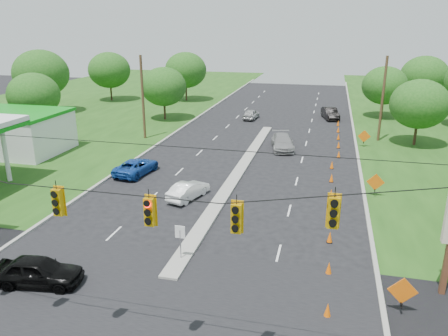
# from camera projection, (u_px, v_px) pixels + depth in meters

# --- Properties ---
(ground) EXTENTS (160.00, 160.00, 0.00)m
(ground) POSITION_uv_depth(u_px,v_px,m) (133.00, 334.00, 17.90)
(ground) COLOR black
(ground) RESTS_ON ground
(cross_street) EXTENTS (160.00, 14.00, 0.02)m
(cross_street) POSITION_uv_depth(u_px,v_px,m) (133.00, 334.00, 17.90)
(cross_street) COLOR black
(cross_street) RESTS_ON ground
(curb_left) EXTENTS (0.25, 110.00, 0.16)m
(curb_left) POSITION_uv_depth(u_px,v_px,m) (166.00, 140.00, 47.84)
(curb_left) COLOR gray
(curb_left) RESTS_ON ground
(curb_right) EXTENTS (0.25, 110.00, 0.16)m
(curb_right) POSITION_uv_depth(u_px,v_px,m) (357.00, 152.00, 43.28)
(curb_right) COLOR gray
(curb_right) RESTS_ON ground
(median) EXTENTS (1.00, 34.00, 0.18)m
(median) POSITION_uv_depth(u_px,v_px,m) (239.00, 173.00, 37.26)
(median) COLOR gray
(median) RESTS_ON ground
(median_sign) EXTENTS (0.55, 0.06, 2.05)m
(median_sign) POSITION_uv_depth(u_px,v_px,m) (180.00, 236.00, 22.97)
(median_sign) COLOR gray
(median_sign) RESTS_ON ground
(signal_span) EXTENTS (25.60, 0.32, 9.00)m
(signal_span) POSITION_uv_depth(u_px,v_px,m) (110.00, 235.00, 15.42)
(signal_span) COLOR #422D1C
(signal_span) RESTS_ON ground
(utility_pole_far_left) EXTENTS (0.28, 0.28, 9.00)m
(utility_pole_far_left) POSITION_uv_depth(u_px,v_px,m) (143.00, 98.00, 46.96)
(utility_pole_far_left) COLOR #422D1C
(utility_pole_far_left) RESTS_ON ground
(utility_pole_far_right) EXTENTS (0.28, 0.28, 9.00)m
(utility_pole_far_right) POSITION_uv_depth(u_px,v_px,m) (383.00, 100.00, 45.94)
(utility_pole_far_right) COLOR #422D1C
(utility_pole_far_right) RESTS_ON ground
(cone_0) EXTENTS (0.32, 0.32, 0.70)m
(cone_0) POSITION_uv_depth(u_px,v_px,m) (328.00, 310.00, 18.81)
(cone_0) COLOR #FB6306
(cone_0) RESTS_ON ground
(cone_1) EXTENTS (0.32, 0.32, 0.70)m
(cone_1) POSITION_uv_depth(u_px,v_px,m) (329.00, 268.00, 22.04)
(cone_1) COLOR #FB6306
(cone_1) RESTS_ON ground
(cone_2) EXTENTS (0.32, 0.32, 0.70)m
(cone_2) POSITION_uv_depth(u_px,v_px,m) (330.00, 237.00, 25.27)
(cone_2) COLOR #FB6306
(cone_2) RESTS_ON ground
(cone_3) EXTENTS (0.32, 0.32, 0.70)m
(cone_3) POSITION_uv_depth(u_px,v_px,m) (331.00, 213.00, 28.50)
(cone_3) COLOR #FB6306
(cone_3) RESTS_ON ground
(cone_4) EXTENTS (0.32, 0.32, 0.70)m
(cone_4) POSITION_uv_depth(u_px,v_px,m) (331.00, 194.00, 31.72)
(cone_4) COLOR #FB6306
(cone_4) RESTS_ON ground
(cone_5) EXTENTS (0.32, 0.32, 0.70)m
(cone_5) POSITION_uv_depth(u_px,v_px,m) (332.00, 178.00, 34.95)
(cone_5) COLOR #FB6306
(cone_5) RESTS_ON ground
(cone_6) EXTENTS (0.32, 0.32, 0.70)m
(cone_6) POSITION_uv_depth(u_px,v_px,m) (332.00, 165.00, 38.18)
(cone_6) COLOR #FB6306
(cone_6) RESTS_ON ground
(cone_7) EXTENTS (0.32, 0.32, 0.70)m
(cone_7) POSITION_uv_depth(u_px,v_px,m) (339.00, 154.00, 41.27)
(cone_7) COLOR #FB6306
(cone_7) RESTS_ON ground
(cone_8) EXTENTS (0.32, 0.32, 0.70)m
(cone_8) POSITION_uv_depth(u_px,v_px,m) (339.00, 145.00, 44.50)
(cone_8) COLOR #FB6306
(cone_8) RESTS_ON ground
(cone_9) EXTENTS (0.32, 0.32, 0.70)m
(cone_9) POSITION_uv_depth(u_px,v_px,m) (338.00, 137.00, 47.73)
(cone_9) COLOR #FB6306
(cone_9) RESTS_ON ground
(cone_10) EXTENTS (0.32, 0.32, 0.70)m
(cone_10) POSITION_uv_depth(u_px,v_px,m) (338.00, 129.00, 50.95)
(cone_10) COLOR #FB6306
(cone_10) RESTS_ON ground
(cone_11) EXTENTS (0.32, 0.32, 0.70)m
(cone_11) POSITION_uv_depth(u_px,v_px,m) (338.00, 123.00, 54.18)
(cone_11) COLOR #FB6306
(cone_11) RESTS_ON ground
(work_sign_0) EXTENTS (1.27, 0.58, 1.37)m
(work_sign_0) POSITION_uv_depth(u_px,v_px,m) (402.00, 292.00, 18.81)
(work_sign_0) COLOR black
(work_sign_0) RESTS_ON ground
(work_sign_1) EXTENTS (1.27, 0.58, 1.37)m
(work_sign_1) POSITION_uv_depth(u_px,v_px,m) (375.00, 183.00, 31.72)
(work_sign_1) COLOR black
(work_sign_1) RESTS_ON ground
(work_sign_2) EXTENTS (1.27, 0.58, 1.37)m
(work_sign_2) POSITION_uv_depth(u_px,v_px,m) (364.00, 137.00, 44.63)
(work_sign_2) COLOR black
(work_sign_2) RESTS_ON ground
(tree_2) EXTENTS (5.88, 5.88, 6.86)m
(tree_2) POSITION_uv_depth(u_px,v_px,m) (34.00, 95.00, 50.06)
(tree_2) COLOR black
(tree_2) RESTS_ON ground
(tree_3) EXTENTS (7.56, 7.56, 8.82)m
(tree_3) POSITION_uv_depth(u_px,v_px,m) (41.00, 73.00, 60.24)
(tree_3) COLOR black
(tree_3) RESTS_ON ground
(tree_4) EXTENTS (6.72, 6.72, 7.84)m
(tree_4) POSITION_uv_depth(u_px,v_px,m) (109.00, 70.00, 70.60)
(tree_4) COLOR black
(tree_4) RESTS_ON ground
(tree_5) EXTENTS (5.88, 5.88, 6.86)m
(tree_5) POSITION_uv_depth(u_px,v_px,m) (164.00, 87.00, 56.57)
(tree_5) COLOR black
(tree_5) RESTS_ON ground
(tree_6) EXTENTS (6.72, 6.72, 7.84)m
(tree_6) POSITION_uv_depth(u_px,v_px,m) (186.00, 70.00, 70.66)
(tree_6) COLOR black
(tree_6) RESTS_ON ground
(tree_9) EXTENTS (5.88, 5.88, 6.86)m
(tree_9) POSITION_uv_depth(u_px,v_px,m) (420.00, 104.00, 44.28)
(tree_9) COLOR black
(tree_9) RESTS_ON ground
(tree_11) EXTENTS (6.72, 6.72, 7.84)m
(tree_11) POSITION_uv_depth(u_px,v_px,m) (424.00, 76.00, 62.55)
(tree_11) COLOR black
(tree_11) RESTS_ON ground
(tree_12) EXTENTS (5.88, 5.88, 6.86)m
(tree_12) POSITION_uv_depth(u_px,v_px,m) (385.00, 85.00, 57.64)
(tree_12) COLOR black
(tree_12) RESTS_ON ground
(black_sedan) EXTENTS (4.47, 2.32, 1.45)m
(black_sedan) POSITION_uv_depth(u_px,v_px,m) (38.00, 271.00, 21.06)
(black_sedan) COLOR black
(black_sedan) RESTS_ON ground
(white_sedan) EXTENTS (2.39, 4.05, 1.26)m
(white_sedan) POSITION_uv_depth(u_px,v_px,m) (188.00, 190.00, 31.57)
(white_sedan) COLOR white
(white_sedan) RESTS_ON ground
(blue_pickup) EXTENTS (2.78, 4.98, 1.32)m
(blue_pickup) POSITION_uv_depth(u_px,v_px,m) (136.00, 167.00, 36.74)
(blue_pickup) COLOR #16449C
(blue_pickup) RESTS_ON ground
(silver_car_far) EXTENTS (3.04, 5.42, 1.48)m
(silver_car_far) POSITION_uv_depth(u_px,v_px,m) (282.00, 142.00, 44.01)
(silver_car_far) COLOR gray
(silver_car_far) RESTS_ON ground
(silver_car_oncoming) EXTENTS (1.87, 4.03, 1.33)m
(silver_car_oncoming) POSITION_uv_depth(u_px,v_px,m) (251.00, 114.00, 57.98)
(silver_car_oncoming) COLOR #A6A6A6
(silver_car_oncoming) RESTS_ON ground
(dark_car_receding) EXTENTS (2.69, 4.88, 1.53)m
(dark_car_receding) POSITION_uv_depth(u_px,v_px,m) (330.00, 113.00, 58.10)
(dark_car_receding) COLOR black
(dark_car_receding) RESTS_ON ground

